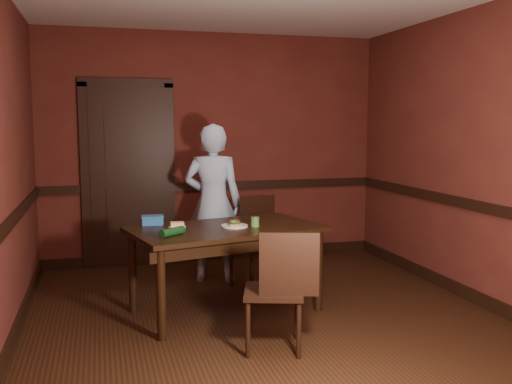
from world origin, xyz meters
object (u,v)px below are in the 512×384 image
chair_far (256,243)px  chair_near (274,289)px  dining_table (226,269)px  food_tub (153,220)px  sauce_jar (255,222)px  cheese_saucer (177,225)px  sandwich_plate (234,225)px  person (213,203)px

chair_far → chair_near: chair_far is taller
dining_table → chair_far: chair_far is taller
chair_far → dining_table: bearing=-145.3°
chair_near → food_tub: size_ratio=4.46×
sauce_jar → food_tub: (-0.85, 0.34, -0.00)m
dining_table → cheese_saucer: bearing=155.0°
dining_table → sauce_jar: 0.49m
sauce_jar → chair_near: bearing=-96.3°
chair_far → food_tub: bearing=179.0°
sauce_jar → cheese_saucer: (-0.66, 0.15, -0.03)m
dining_table → sauce_jar: bearing=-26.8°
sandwich_plate → food_tub: bearing=156.7°
chair_far → cheese_saucer: (-0.86, -0.56, 0.32)m
sandwich_plate → person: bearing=89.5°
sandwich_plate → cheese_saucer: 0.50m
chair_far → chair_near: size_ratio=1.00×
sandwich_plate → sauce_jar: sauce_jar is taller
sandwich_plate → chair_far: bearing=60.3°
chair_far → cheese_saucer: chair_far is taller
food_tub → person: bearing=50.0°
sauce_jar → food_tub: 0.91m
dining_table → food_tub: 0.78m
chair_near → food_tub: 1.45m
food_tub → sandwich_plate: bearing=-19.6°
dining_table → sauce_jar: (0.25, -0.06, 0.42)m
sandwich_plate → sauce_jar: (0.17, -0.05, 0.03)m
person → chair_near: bearing=112.1°
chair_near → chair_far: bearing=-83.3°
person → sandwich_plate: bearing=109.5°
chair_near → sauce_jar: size_ratio=10.17×
person → sauce_jar: bearing=118.8°
sandwich_plate → food_tub: 0.74m
dining_table → cheese_saucer: (-0.41, 0.09, 0.40)m
dining_table → sauce_jar: size_ratio=18.22×
person → sandwich_plate: 1.01m
sauce_jar → cheese_saucer: 0.68m
sandwich_plate → sauce_jar: size_ratio=2.60×
chair_near → person: bearing=-70.4°
sauce_jar → food_tub: bearing=158.3°
chair_far → chair_near: 1.58m
chair_far → cheese_saucer: bearing=-167.3°
sauce_jar → chair_far: bearing=74.0°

